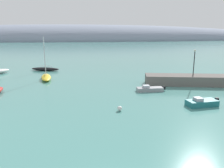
# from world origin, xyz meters

# --- Properties ---
(breakwater_rocks) EXTENTS (27.94, 8.08, 1.78)m
(breakwater_rocks) POSITION_xyz_m (22.52, 27.50, 0.89)
(breakwater_rocks) COLOR #66605B
(breakwater_rocks) RESTS_ON ground
(distant_ridge) EXTENTS (396.64, 62.23, 25.80)m
(distant_ridge) POSITION_xyz_m (-23.88, 193.16, 0.00)
(distant_ridge) COLOR gray
(distant_ridge) RESTS_ON ground
(sailboat_yellow_outer_mooring) EXTENTS (3.13, 6.98, 8.57)m
(sailboat_yellow_outer_mooring) POSITION_xyz_m (-10.42, 35.46, 0.50)
(sailboat_yellow_outer_mooring) COLOR yellow
(sailboat_yellow_outer_mooring) RESTS_ON water
(sailboat_black_end_of_line) EXTENTS (7.25, 3.39, 7.79)m
(sailboat_black_end_of_line) POSITION_xyz_m (-12.47, 45.78, 0.45)
(sailboat_black_end_of_line) COLOR black
(sailboat_black_end_of_line) RESTS_ON water
(motorboat_teal_foreground) EXTENTS (4.70, 2.46, 1.20)m
(motorboat_teal_foreground) POSITION_xyz_m (13.51, 16.67, 0.44)
(motorboat_teal_foreground) COLOR #1E6B70
(motorboat_teal_foreground) RESTS_ON water
(motorboat_grey_outer) EXTENTS (4.83, 1.67, 1.02)m
(motorboat_grey_outer) POSITION_xyz_m (8.37, 24.70, 0.36)
(motorboat_grey_outer) COLOR gray
(motorboat_grey_outer) RESTS_ON water
(mooring_buoy_white) EXTENTS (0.64, 0.64, 0.64)m
(mooring_buoy_white) POSITION_xyz_m (2.20, 15.73, 0.32)
(mooring_buoy_white) COLOR silver
(mooring_buoy_white) RESTS_ON water
(harbor_lamp_post) EXTENTS (0.36, 0.36, 4.79)m
(harbor_lamp_post) POSITION_xyz_m (16.86, 27.32, 4.69)
(harbor_lamp_post) COLOR black
(harbor_lamp_post) RESTS_ON breakwater_rocks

